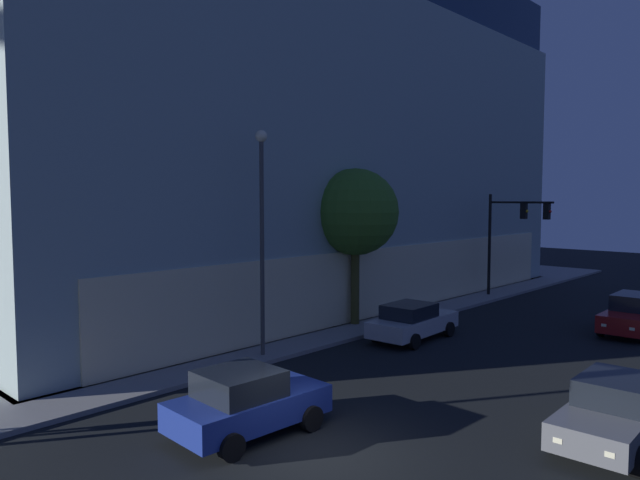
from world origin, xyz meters
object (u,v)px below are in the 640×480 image
car_blue (247,402)px  car_silver (412,321)px  modern_building (217,142)px  sidewalk_tree (355,213)px  car_red (633,314)px  car_grey (614,411)px  traffic_light_far_corner (513,225)px  street_lamp_sidewalk (262,216)px

car_blue → car_silver: size_ratio=0.88×
modern_building → car_silver: (-3.88, -18.51, -8.97)m
sidewalk_tree → car_red: size_ratio=1.55×
modern_building → car_grey: modern_building is taller
sidewalk_tree → car_grey: 14.73m
modern_building → car_red: modern_building is taller
traffic_light_far_corner → sidewalk_tree: (-11.85, 2.07, 0.92)m
modern_building → car_silver: bearing=-101.8°
car_blue → car_grey: size_ratio=0.94×
modern_building → traffic_light_far_corner: bearing=-64.5°
car_blue → car_silver: car_blue is taller
street_lamp_sidewalk → car_silver: size_ratio=1.77×
car_silver → sidewalk_tree: bearing=85.8°
car_blue → street_lamp_sidewalk: bearing=45.5°
modern_building → street_lamp_sidewalk: size_ratio=4.46×
modern_building → sidewalk_tree: (-3.64, -15.17, -4.46)m
car_silver → traffic_light_far_corner: bearing=6.0°
street_lamp_sidewalk → sidewalk_tree: bearing=8.3°
car_red → car_silver: bearing=139.8°
modern_building → car_red: bearing=-81.5°
sidewalk_tree → street_lamp_sidewalk: bearing=-171.7°
car_silver → car_red: 9.98m
traffic_light_far_corner → street_lamp_sidewalk: street_lamp_sidewalk is taller
traffic_light_far_corner → street_lamp_sidewalk: (-18.32, 1.13, 0.93)m
traffic_light_far_corner → car_grey: size_ratio=1.38×
street_lamp_sidewalk → car_grey: bearing=-86.2°
traffic_light_far_corner → car_grey: 20.87m
sidewalk_tree → car_blue: (-11.35, -5.90, -4.45)m
car_grey → traffic_light_far_corner: bearing=31.5°
modern_building → street_lamp_sidewalk: (-10.11, -16.11, -4.44)m
sidewalk_tree → modern_building: bearing=76.5°
street_lamp_sidewalk → car_red: bearing=-32.6°
car_grey → street_lamp_sidewalk: bearing=93.8°
modern_building → sidewalk_tree: 16.22m
street_lamp_sidewalk → sidewalk_tree: street_lamp_sidewalk is taller
car_silver → car_red: size_ratio=1.01×
street_lamp_sidewalk → car_blue: bearing=-134.5°
street_lamp_sidewalk → sidewalk_tree: size_ratio=1.15×
car_red → car_blue: bearing=168.3°
sidewalk_tree → car_grey: bearing=-113.9°
street_lamp_sidewalk → car_silver: (6.23, -2.40, -4.52)m
car_grey → car_silver: 10.94m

